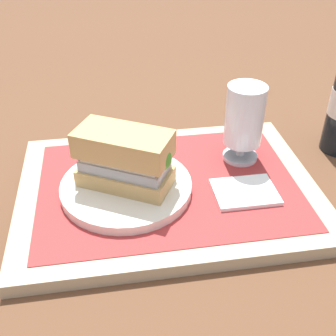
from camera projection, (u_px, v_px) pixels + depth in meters
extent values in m
plane|color=brown|center=(168.00, 195.00, 0.64)|extent=(3.00, 3.00, 0.00)
cube|color=tan|center=(168.00, 190.00, 0.64)|extent=(0.44, 0.32, 0.02)
cube|color=#9E2D2D|center=(168.00, 184.00, 0.63)|extent=(0.38, 0.27, 0.00)
cylinder|color=silver|center=(126.00, 187.00, 0.61)|extent=(0.19, 0.19, 0.01)
cube|color=tan|center=(126.00, 176.00, 0.60)|extent=(0.14, 0.12, 0.02)
cube|color=#9EA3A8|center=(125.00, 165.00, 0.59)|extent=(0.13, 0.11, 0.02)
cube|color=silver|center=(124.00, 158.00, 0.58)|extent=(0.12, 0.10, 0.01)
sphere|color=#47932D|center=(158.00, 158.00, 0.56)|extent=(0.04, 0.04, 0.04)
cube|color=tan|center=(123.00, 144.00, 0.57)|extent=(0.14, 0.12, 0.04)
cylinder|color=silver|center=(240.00, 156.00, 0.69)|extent=(0.06, 0.06, 0.01)
cylinder|color=silver|center=(241.00, 148.00, 0.68)|extent=(0.01, 0.01, 0.02)
cylinder|color=silver|center=(245.00, 115.00, 0.64)|extent=(0.06, 0.06, 0.09)
cylinder|color=gold|center=(244.00, 124.00, 0.65)|extent=(0.06, 0.06, 0.06)
cylinder|color=white|center=(246.00, 102.00, 0.63)|extent=(0.05, 0.05, 0.01)
cube|color=white|center=(245.00, 192.00, 0.61)|extent=(0.09, 0.07, 0.01)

